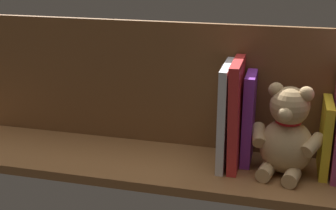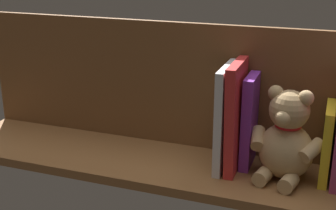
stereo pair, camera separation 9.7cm
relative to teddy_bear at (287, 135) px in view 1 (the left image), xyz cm
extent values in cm
cube|color=brown|center=(27.45, 0.53, -10.35)|extent=(111.98, 25.82, 2.20)
cube|color=brown|center=(27.45, -10.13, 6.71)|extent=(111.98, 1.50, 31.91)
cube|color=yellow|center=(-8.49, -2.90, -0.77)|extent=(1.91, 12.17, 16.96)
ellipsoid|color=tan|center=(-0.07, -0.32, -2.87)|extent=(14.21, 13.25, 12.75)
sphere|color=tan|center=(-0.07, -0.32, 6.79)|extent=(8.76, 8.76, 8.76)
sphere|color=tan|center=(-3.28, 0.40, 10.07)|extent=(3.39, 3.39, 3.39)
sphere|color=tan|center=(3.13, -1.05, 10.07)|extent=(3.39, 3.39, 3.39)
sphere|color=#DBB77F|center=(0.75, 3.31, 6.13)|extent=(3.39, 3.39, 3.39)
cylinder|color=tan|center=(-5.62, 2.57, -0.64)|extent=(5.90, 6.88, 4.71)
cylinder|color=tan|center=(6.18, -0.11, -0.64)|extent=(3.75, 6.59, 4.71)
cylinder|color=tan|center=(-1.67, 5.59, -7.55)|extent=(4.36, 5.41, 3.39)
cylinder|color=tan|center=(3.92, 4.32, -7.55)|extent=(4.36, 5.41, 3.39)
torus|color=red|center=(-0.07, -0.32, 3.30)|extent=(6.96, 6.96, 1.00)
cube|color=purple|center=(8.93, -3.96, 1.67)|extent=(2.34, 10.05, 21.84)
cube|color=red|center=(11.68, -1.64, 3.36)|extent=(2.73, 14.69, 25.26)
cube|color=silver|center=(14.18, -1.54, 2.90)|extent=(1.81, 14.89, 24.28)
camera|label=1|loc=(1.56, 100.36, 40.65)|focal=49.93mm
camera|label=2|loc=(-7.73, 97.48, 40.65)|focal=49.93mm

